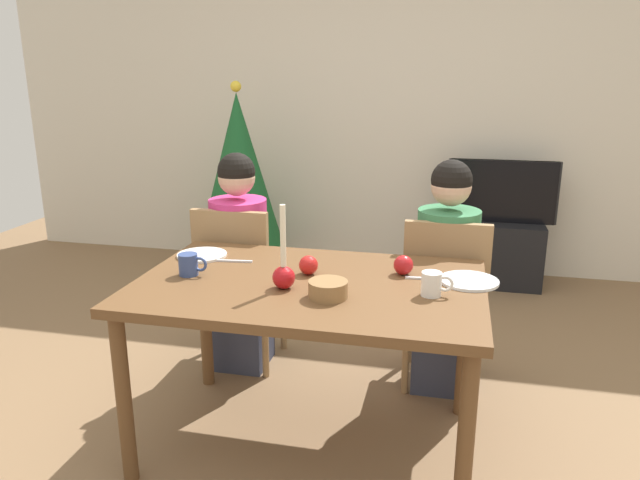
% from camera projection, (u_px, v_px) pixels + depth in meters
% --- Properties ---
extents(ground_plane, '(7.68, 7.68, 0.00)m').
position_uv_depth(ground_plane, '(310.00, 442.00, 2.63)').
color(ground_plane, brown).
extents(back_wall, '(6.40, 0.10, 2.60)m').
position_uv_depth(back_wall, '(388.00, 105.00, 4.70)').
color(back_wall, beige).
rests_on(back_wall, ground).
extents(dining_table, '(1.40, 0.90, 0.75)m').
position_uv_depth(dining_table, '(309.00, 301.00, 2.44)').
color(dining_table, brown).
rests_on(dining_table, ground).
extents(chair_left, '(0.40, 0.40, 0.90)m').
position_uv_depth(chair_left, '(238.00, 278.00, 3.17)').
color(chair_left, '#99754C').
rests_on(chair_left, ground).
extents(chair_right, '(0.40, 0.40, 0.90)m').
position_uv_depth(chair_right, '(445.00, 294.00, 2.94)').
color(chair_right, '#99754C').
rests_on(chair_right, ground).
extents(person_left_child, '(0.30, 0.30, 1.17)m').
position_uv_depth(person_left_child, '(240.00, 266.00, 3.18)').
color(person_left_child, '#33384C').
rests_on(person_left_child, ground).
extents(person_right_child, '(0.30, 0.30, 1.17)m').
position_uv_depth(person_right_child, '(445.00, 281.00, 2.95)').
color(person_right_child, '#33384C').
rests_on(person_right_child, ground).
extents(tv_stand, '(0.64, 0.40, 0.48)m').
position_uv_depth(tv_stand, '(497.00, 252.00, 4.52)').
color(tv_stand, black).
rests_on(tv_stand, ground).
extents(tv, '(0.79, 0.05, 0.46)m').
position_uv_depth(tv, '(502.00, 191.00, 4.39)').
color(tv, black).
rests_on(tv, tv_stand).
extents(christmas_tree, '(0.72, 0.72, 1.50)m').
position_uv_depth(christmas_tree, '(239.00, 180.00, 4.48)').
color(christmas_tree, brown).
rests_on(christmas_tree, ground).
extents(candle_centerpiece, '(0.09, 0.09, 0.34)m').
position_uv_depth(candle_centerpiece, '(284.00, 272.00, 2.33)').
color(candle_centerpiece, red).
rests_on(candle_centerpiece, dining_table).
extents(plate_left, '(0.23, 0.23, 0.01)m').
position_uv_depth(plate_left, '(202.00, 255.00, 2.75)').
color(plate_left, white).
rests_on(plate_left, dining_table).
extents(plate_right, '(0.24, 0.24, 0.01)m').
position_uv_depth(plate_right, '(469.00, 281.00, 2.41)').
color(plate_right, silver).
rests_on(plate_right, dining_table).
extents(mug_left, '(0.12, 0.08, 0.09)m').
position_uv_depth(mug_left, '(189.00, 264.00, 2.49)').
color(mug_left, '#33477F').
rests_on(mug_left, dining_table).
extents(mug_right, '(0.12, 0.08, 0.09)m').
position_uv_depth(mug_right, '(432.00, 284.00, 2.26)').
color(mug_right, white).
rests_on(mug_right, dining_table).
extents(fork_left, '(0.18, 0.03, 0.01)m').
position_uv_depth(fork_left, '(232.00, 261.00, 2.67)').
color(fork_left, silver).
rests_on(fork_left, dining_table).
extents(fork_right, '(0.18, 0.03, 0.01)m').
position_uv_depth(fork_right, '(427.00, 279.00, 2.44)').
color(fork_right, silver).
rests_on(fork_right, dining_table).
extents(bowl_walnuts, '(0.15, 0.15, 0.07)m').
position_uv_depth(bowl_walnuts, '(328.00, 289.00, 2.25)').
color(bowl_walnuts, olive).
rests_on(bowl_walnuts, dining_table).
extents(apple_near_candle, '(0.08, 0.08, 0.08)m').
position_uv_depth(apple_near_candle, '(308.00, 265.00, 2.50)').
color(apple_near_candle, red).
rests_on(apple_near_candle, dining_table).
extents(apple_by_left_plate, '(0.08, 0.08, 0.08)m').
position_uv_depth(apple_by_left_plate, '(403.00, 265.00, 2.49)').
color(apple_by_left_plate, '#B0181B').
rests_on(apple_by_left_plate, dining_table).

